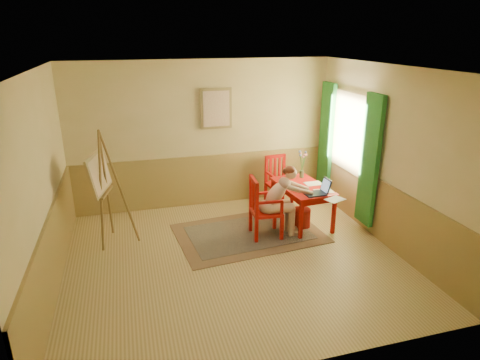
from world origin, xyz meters
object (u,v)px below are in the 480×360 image
object	(u,v)px
laptop	(318,191)
chair_left	(263,208)
chair_back	(278,181)
table	(302,190)
easel	(102,177)
figure	(280,198)

from	to	relation	value
laptop	chair_left	bearing A→B (deg)	172.16
chair_left	chair_back	world-z (taller)	chair_left
table	chair_back	size ratio (longest dim) A/B	1.28
easel	laptop	bearing A→B (deg)	-10.72
chair_back	laptop	world-z (taller)	chair_back
table	figure	bearing A→B (deg)	-147.75
table	figure	size ratio (longest dim) A/B	1.03
table	chair_left	distance (m)	0.89
chair_left	chair_back	bearing A→B (deg)	59.57
chair_left	easel	world-z (taller)	easel
chair_left	chair_back	size ratio (longest dim) A/B	1.06
chair_back	laptop	distance (m)	1.41
laptop	easel	bearing A→B (deg)	169.28
chair_left	easel	bearing A→B (deg)	168.22
table	chair_left	size ratio (longest dim) A/B	1.21
laptop	easel	size ratio (longest dim) A/B	0.23
chair_left	laptop	world-z (taller)	chair_left
figure	easel	world-z (taller)	easel
chair_left	table	bearing A→B (deg)	20.37
table	laptop	distance (m)	0.47
table	chair_back	xyz separation A→B (m)	(-0.10, 0.94, -0.14)
chair_left	easel	xyz separation A→B (m)	(-2.49, 0.52, 0.59)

